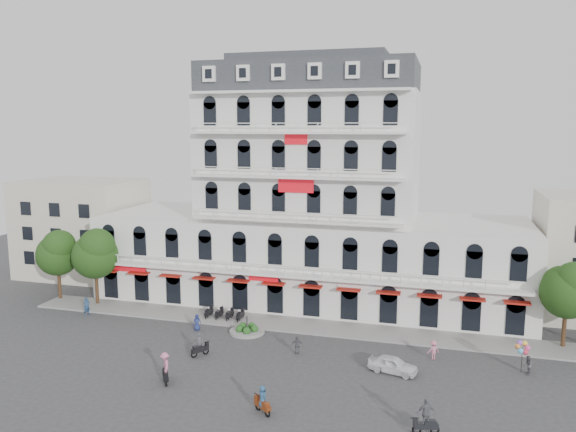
# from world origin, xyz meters

# --- Properties ---
(ground) EXTENTS (120.00, 120.00, 0.00)m
(ground) POSITION_xyz_m (0.00, 0.00, 0.00)
(ground) COLOR #38383A
(ground) RESTS_ON ground
(sidewalk) EXTENTS (53.00, 4.00, 0.16)m
(sidewalk) POSITION_xyz_m (0.00, 9.00, 0.08)
(sidewalk) COLOR gray
(sidewalk) RESTS_ON ground
(main_building) EXTENTS (45.00, 15.00, 25.80)m
(main_building) POSITION_xyz_m (0.00, 18.00, 9.96)
(main_building) COLOR silver
(main_building) RESTS_ON ground
(flank_building_west) EXTENTS (14.00, 10.00, 12.00)m
(flank_building_west) POSITION_xyz_m (-30.00, 20.00, 6.00)
(flank_building_west) COLOR beige
(flank_building_west) RESTS_ON ground
(traffic_island) EXTENTS (3.20, 3.20, 1.60)m
(traffic_island) POSITION_xyz_m (-3.00, 6.00, 0.26)
(traffic_island) COLOR gray
(traffic_island) RESTS_ON ground
(parked_scooter_row) EXTENTS (4.40, 1.80, 1.10)m
(parked_scooter_row) POSITION_xyz_m (-6.35, 8.80, 0.00)
(parked_scooter_row) COLOR black
(parked_scooter_row) RESTS_ON ground
(tree_west_outer) EXTENTS (4.50, 4.48, 7.76)m
(tree_west_outer) POSITION_xyz_m (-25.95, 9.98, 5.35)
(tree_west_outer) COLOR #382314
(tree_west_outer) RESTS_ON ground
(tree_west_inner) EXTENTS (4.76, 4.76, 8.25)m
(tree_west_inner) POSITION_xyz_m (-20.95, 9.48, 5.68)
(tree_west_inner) COLOR #382314
(tree_west_inner) RESTS_ON ground
(tree_east_inner) EXTENTS (4.40, 4.37, 7.57)m
(tree_east_inner) POSITION_xyz_m (24.05, 9.98, 5.21)
(tree_east_inner) COLOR #382314
(tree_east_inner) RESTS_ON ground
(parked_car) EXTENTS (4.01, 2.32, 1.28)m
(parked_car) POSITION_xyz_m (10.55, 1.14, 0.64)
(parked_car) COLOR white
(parked_car) RESTS_ON ground
(rider_west) EXTENTS (1.15, 1.46, 1.95)m
(rider_west) POSITION_xyz_m (-4.94, 0.05, 0.84)
(rider_west) COLOR black
(rider_west) RESTS_ON ground
(rider_east) EXTENTS (1.41, 1.20, 1.94)m
(rider_east) POSITION_xyz_m (2.93, -7.44, 0.93)
(rider_east) COLOR brown
(rider_east) RESTS_ON ground
(rider_northeast) EXTENTS (1.67, 0.73, 2.33)m
(rider_northeast) POSITION_xyz_m (13.30, -7.13, 1.17)
(rider_northeast) COLOR black
(rider_northeast) RESTS_ON ground
(rider_center) EXTENTS (1.23, 1.50, 2.33)m
(rider_center) POSITION_xyz_m (-5.32, -5.13, 1.24)
(rider_center) COLOR black
(rider_center) RESTS_ON ground
(pedestrian_left) EXTENTS (0.89, 0.79, 1.52)m
(pedestrian_left) POSITION_xyz_m (-7.68, 5.41, 0.76)
(pedestrian_left) COLOR navy
(pedestrian_left) RESTS_ON ground
(pedestrian_mid) EXTENTS (0.99, 0.59, 1.57)m
(pedestrian_mid) POSITION_xyz_m (2.64, 2.58, 0.79)
(pedestrian_mid) COLOR #595961
(pedestrian_mid) RESTS_ON ground
(pedestrian_right) EXTENTS (1.17, 0.98, 1.57)m
(pedestrian_right) POSITION_xyz_m (13.46, 4.51, 0.78)
(pedestrian_right) COLOR #D4708B
(pedestrian_right) RESTS_ON ground
(pedestrian_far) EXTENTS (0.68, 0.79, 1.84)m
(pedestrian_far) POSITION_xyz_m (-20.00, 6.27, 0.92)
(pedestrian_far) COLOR navy
(pedestrian_far) RESTS_ON ground
(balloon_vendor) EXTENTS (1.25, 1.18, 2.45)m
(balloon_vendor) POSITION_xyz_m (20.21, 3.71, 1.33)
(balloon_vendor) COLOR #515057
(balloon_vendor) RESTS_ON ground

